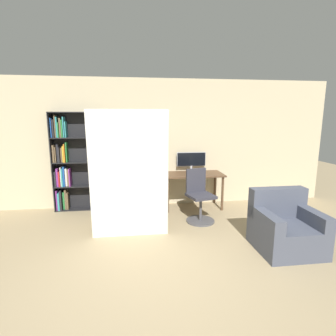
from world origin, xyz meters
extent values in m
plane|color=#9E8966|center=(0.00, 0.00, 0.00)|extent=(16.00, 16.00, 0.00)
cube|color=#C6B793|center=(0.00, 2.80, 1.35)|extent=(8.00, 0.06, 2.70)
cube|color=brown|center=(0.91, 2.45, 0.73)|extent=(1.26, 0.64, 0.03)
cylinder|color=brown|center=(0.35, 2.19, 0.36)|extent=(0.05, 0.05, 0.71)
cylinder|color=brown|center=(1.48, 2.19, 0.36)|extent=(0.05, 0.05, 0.71)
cylinder|color=brown|center=(0.35, 2.71, 0.36)|extent=(0.05, 0.05, 0.71)
cylinder|color=brown|center=(1.48, 2.71, 0.36)|extent=(0.05, 0.05, 0.71)
cylinder|color=#B7B7BC|center=(0.92, 2.66, 0.75)|extent=(0.16, 0.16, 0.02)
cylinder|color=#B7B7BC|center=(0.92, 2.66, 0.82)|extent=(0.04, 0.04, 0.11)
cube|color=#B7B7BC|center=(0.92, 2.67, 1.01)|extent=(0.64, 0.02, 0.31)
cube|color=black|center=(0.92, 2.66, 1.01)|extent=(0.61, 0.03, 0.28)
cylinder|color=#4C4C51|center=(0.89, 1.65, 0.01)|extent=(0.52, 0.52, 0.03)
cylinder|color=#4C4C51|center=(0.89, 1.65, 0.25)|extent=(0.05, 0.05, 0.44)
cube|color=#33333D|center=(0.89, 1.65, 0.49)|extent=(0.54, 0.54, 0.05)
cube|color=#33333D|center=(0.83, 1.85, 0.74)|extent=(0.39, 0.14, 0.45)
cube|color=black|center=(-1.93, 2.64, 1.00)|extent=(0.02, 0.26, 2.01)
cube|color=black|center=(-1.08, 2.64, 1.00)|extent=(0.02, 0.26, 2.01)
cube|color=black|center=(-1.50, 2.76, 1.00)|extent=(0.87, 0.02, 2.01)
cube|color=black|center=(-1.50, 2.64, 0.01)|extent=(0.83, 0.22, 0.02)
cube|color=black|center=(-1.50, 2.64, 0.51)|extent=(0.83, 0.22, 0.02)
cube|color=black|center=(-1.50, 2.64, 1.00)|extent=(0.83, 0.22, 0.02)
cube|color=black|center=(-1.50, 2.64, 1.50)|extent=(0.83, 0.22, 0.02)
cube|color=black|center=(-1.50, 2.64, 2.00)|extent=(0.83, 0.22, 0.02)
cube|color=#7A2D84|center=(-1.90, 2.63, 0.22)|extent=(0.03, 0.16, 0.41)
cube|color=teal|center=(-1.86, 2.60, 0.20)|extent=(0.04, 0.15, 0.36)
cube|color=#232328|center=(-1.82, 2.63, 0.22)|extent=(0.03, 0.19, 0.41)
cube|color=#287A38|center=(-1.77, 2.67, 0.20)|extent=(0.04, 0.12, 0.36)
cube|color=brown|center=(-1.73, 2.66, 0.23)|extent=(0.03, 0.16, 0.42)
cube|color=brown|center=(-1.69, 2.63, 0.20)|extent=(0.03, 0.12, 0.36)
cube|color=#232328|center=(-1.89, 2.62, 0.67)|extent=(0.03, 0.15, 0.31)
cube|color=#7A2D84|center=(-1.85, 2.62, 0.70)|extent=(0.04, 0.13, 0.37)
cube|color=red|center=(-1.82, 2.62, 0.67)|extent=(0.03, 0.16, 0.30)
cube|color=silver|center=(-1.79, 2.64, 0.71)|extent=(0.02, 0.15, 0.39)
cube|color=teal|center=(-1.76, 2.62, 0.70)|extent=(0.03, 0.15, 0.36)
cube|color=#1E4C9E|center=(-1.73, 2.65, 0.72)|extent=(0.03, 0.18, 0.41)
cube|color=silver|center=(-1.69, 2.66, 0.70)|extent=(0.04, 0.14, 0.36)
cube|color=brown|center=(-1.65, 2.65, 0.69)|extent=(0.04, 0.15, 0.35)
cube|color=#7A2D84|center=(-1.61, 2.62, 0.70)|extent=(0.02, 0.17, 0.36)
cube|color=brown|center=(-1.89, 2.64, 1.19)|extent=(0.04, 0.17, 0.35)
cube|color=brown|center=(-1.86, 2.64, 1.17)|extent=(0.02, 0.12, 0.31)
cube|color=#232328|center=(-1.82, 2.66, 1.19)|extent=(0.03, 0.14, 0.36)
cube|color=#232328|center=(-1.78, 2.60, 1.17)|extent=(0.02, 0.14, 0.31)
cube|color=brown|center=(-1.74, 2.66, 1.16)|extent=(0.04, 0.15, 0.29)
cube|color=gold|center=(-1.71, 2.64, 1.18)|extent=(0.02, 0.18, 0.33)
cube|color=orange|center=(-1.68, 2.62, 1.20)|extent=(0.02, 0.15, 0.37)
cube|color=#287A38|center=(-1.65, 2.66, 1.21)|extent=(0.02, 0.16, 0.40)
cube|color=#1E4C9E|center=(-1.90, 2.66, 1.70)|extent=(0.02, 0.18, 0.38)
cube|color=#232328|center=(-1.87, 2.65, 1.68)|extent=(0.03, 0.15, 0.35)
cube|color=brown|center=(-1.83, 2.67, 1.73)|extent=(0.02, 0.15, 0.44)
cube|color=teal|center=(-1.80, 2.64, 1.71)|extent=(0.03, 0.13, 0.40)
cube|color=#287A38|center=(-1.76, 2.61, 1.66)|extent=(0.02, 0.14, 0.30)
cube|color=brown|center=(-1.73, 2.64, 1.70)|extent=(0.03, 0.18, 0.38)
cube|color=#287A38|center=(-1.70, 2.63, 1.68)|extent=(0.02, 0.15, 0.35)
cube|color=teal|center=(-1.67, 2.65, 1.71)|extent=(0.02, 0.17, 0.40)
cube|color=teal|center=(-1.63, 2.64, 1.67)|extent=(0.02, 0.16, 0.31)
cube|color=silver|center=(-0.39, 1.28, 1.01)|extent=(1.21, 0.36, 2.02)
cube|color=beige|center=(0.22, 1.28, 1.01)|extent=(0.01, 0.36, 1.98)
cube|color=silver|center=(-0.39, 1.62, 1.01)|extent=(1.21, 0.31, 2.02)
cube|color=beige|center=(0.22, 1.62, 1.01)|extent=(0.01, 0.31, 1.98)
cube|color=#474C5B|center=(1.84, 0.45, 0.20)|extent=(0.85, 0.80, 0.40)
cube|color=#474C5B|center=(1.84, 0.75, 0.62)|extent=(0.85, 0.20, 0.45)
cube|color=#474C5B|center=(1.50, 0.45, 0.50)|extent=(0.16, 0.80, 0.20)
cube|color=#474C5B|center=(2.19, 0.45, 0.50)|extent=(0.16, 0.80, 0.20)
camera|label=1|loc=(-0.30, -2.82, 1.87)|focal=28.00mm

